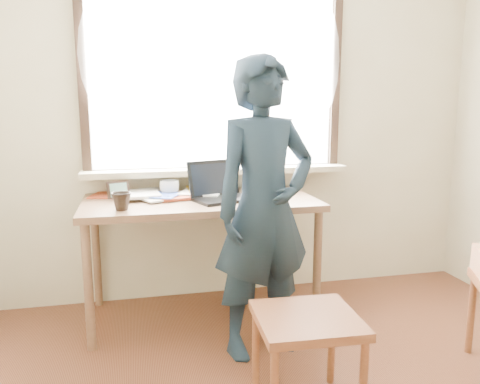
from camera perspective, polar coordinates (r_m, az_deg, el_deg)
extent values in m
cube|color=beige|center=(3.38, 0.40, 9.15)|extent=(3.50, 0.02, 2.60)
cube|color=white|center=(3.33, -2.98, 14.28)|extent=(1.70, 0.01, 1.30)
cube|color=black|center=(3.34, -2.83, 2.59)|extent=(1.82, 0.06, 0.06)
cube|color=black|center=(3.28, -18.72, 13.82)|extent=(0.06, 0.06, 1.30)
cube|color=black|center=(3.58, 11.50, 13.83)|extent=(0.06, 0.06, 1.30)
cube|color=beige|center=(3.27, -2.61, 2.60)|extent=(1.85, 0.20, 0.04)
cube|color=white|center=(3.27, -2.76, 16.12)|extent=(1.95, 0.02, 1.65)
cube|color=brown|center=(3.01, -4.85, -1.26)|extent=(1.47, 0.74, 0.04)
cylinder|color=brown|center=(2.80, -17.99, -11.05)|extent=(0.05, 0.05, 0.75)
cylinder|color=brown|center=(3.40, -17.10, -7.20)|extent=(0.05, 0.05, 0.75)
cylinder|color=brown|center=(3.00, 9.38, -9.25)|extent=(0.05, 0.05, 0.75)
cylinder|color=brown|center=(3.56, 5.52, -5.98)|extent=(0.05, 0.05, 0.75)
cube|color=black|center=(2.95, -2.06, -0.88)|extent=(0.42, 0.35, 0.02)
cube|color=black|center=(3.03, -3.27, 1.66)|extent=(0.36, 0.19, 0.23)
cube|color=black|center=(3.03, -3.27, 1.66)|extent=(0.31, 0.16, 0.19)
cube|color=black|center=(2.94, -1.96, -0.85)|extent=(0.34, 0.24, 0.00)
imported|color=white|center=(3.14, -8.59, 0.49)|extent=(0.18, 0.18, 0.10)
imported|color=black|center=(2.75, -14.26, -1.11)|extent=(0.14, 0.14, 0.10)
ellipsoid|color=black|center=(2.99, 3.14, -0.54)|extent=(0.10, 0.07, 0.04)
cube|color=gold|center=(3.23, -14.89, -0.31)|extent=(0.33, 0.36, 0.01)
cube|color=white|center=(3.19, -8.89, -0.06)|extent=(0.35, 0.36, 0.02)
cube|color=white|center=(3.15, -10.44, -0.13)|extent=(0.30, 0.30, 0.02)
cube|color=#95351B|center=(3.09, -6.99, -0.29)|extent=(0.34, 0.32, 0.01)
cube|color=white|center=(3.15, -13.23, -0.08)|extent=(0.29, 0.24, 0.02)
cube|color=white|center=(3.25, -13.15, 0.13)|extent=(0.29, 0.32, 0.00)
cube|color=white|center=(3.04, -15.05, -0.43)|extent=(0.30, 0.35, 0.02)
imported|color=white|center=(3.19, -11.43, -0.15)|extent=(0.29, 0.33, 0.03)
imported|color=white|center=(3.31, 1.32, 0.36)|extent=(0.28, 0.30, 0.02)
cube|color=black|center=(3.07, -14.64, 0.10)|extent=(0.14, 0.06, 0.11)
cube|color=#417433|center=(3.07, -14.64, 0.10)|extent=(0.10, 0.04, 0.08)
cube|color=brown|center=(2.18, 8.19, -15.16)|extent=(0.47, 0.45, 0.04)
cylinder|color=brown|center=(2.39, 1.94, -18.72)|extent=(0.04, 0.04, 0.42)
cylinder|color=brown|center=(2.50, 11.11, -17.64)|extent=(0.04, 0.04, 0.42)
cylinder|color=brown|center=(3.00, 26.35, -13.28)|extent=(0.04, 0.04, 0.45)
imported|color=#14222F|center=(2.56, 2.99, -2.07)|extent=(0.68, 0.53, 1.65)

